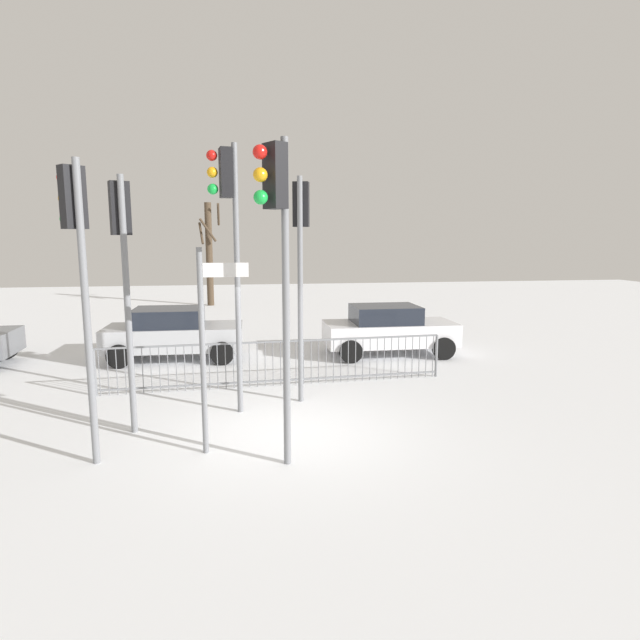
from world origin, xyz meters
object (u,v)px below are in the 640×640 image
traffic_light_rear_left (122,247)px  direction_sign_post (206,341)px  traffic_light_rear_right (277,231)px  traffic_light_mid_right (229,220)px  car_white_mid (388,329)px  car_silver_far (173,333)px  bare_tree_left (209,252)px  traffic_light_foreground_left (77,244)px  traffic_light_mid_left (301,239)px

traffic_light_rear_left → direction_sign_post: bearing=-63.7°
direction_sign_post → traffic_light_rear_right: bearing=-31.3°
traffic_light_rear_right → traffic_light_mid_right: 2.72m
car_white_mid → car_silver_far: bearing=176.9°
traffic_light_rear_right → car_white_mid: (3.73, 7.19, -2.77)m
bare_tree_left → traffic_light_rear_right: bearing=-83.9°
car_white_mid → car_silver_far: same height
car_white_mid → car_silver_far: 6.21m
direction_sign_post → car_silver_far: size_ratio=0.86×
traffic_light_foreground_left → traffic_light_mid_right: traffic_light_mid_right is taller
traffic_light_mid_left → car_silver_far: 5.92m
car_white_mid → direction_sign_post: bearing=-126.7°
traffic_light_rear_left → traffic_light_foreground_left: 1.34m
traffic_light_rear_left → bare_tree_left: (0.42, 17.66, -0.58)m
traffic_light_rear_right → traffic_light_mid_right: traffic_light_mid_right is taller
traffic_light_mid_left → traffic_light_mid_right: (-1.44, -0.66, 0.37)m
direction_sign_post → car_white_mid: bearing=53.9°
traffic_light_rear_right → traffic_light_mid_left: 3.35m
traffic_light_rear_right → direction_sign_post: 2.13m
traffic_light_foreground_left → traffic_light_mid_left: bearing=-4.6°
traffic_light_foreground_left → traffic_light_rear_right: bearing=-53.2°
traffic_light_rear_right → traffic_light_mid_left: (0.71, 3.27, -0.13)m
traffic_light_rear_left → car_white_mid: bearing=17.4°
direction_sign_post → traffic_light_mid_left: bearing=55.6°
traffic_light_mid_left → car_white_mid: bearing=67.2°
traffic_light_mid_left → traffic_light_mid_right: 1.63m
traffic_light_rear_right → direction_sign_post: bearing=26.2°
traffic_light_mid_left → traffic_light_rear_right: bearing=-87.3°
car_white_mid → bare_tree_left: bearing=115.1°
traffic_light_rear_right → traffic_light_mid_left: bearing=-44.3°
direction_sign_post → car_silver_far: (-1.38, 6.83, -1.07)m
traffic_light_mid_left → car_silver_far: (-3.18, 4.23, -2.64)m
traffic_light_mid_right → traffic_light_foreground_left: bearing=122.8°
traffic_light_rear_left → traffic_light_mid_right: (1.80, 0.68, 0.49)m
traffic_light_rear_left → car_silver_far: 6.12m
traffic_light_foreground_left → bare_tree_left: 18.98m
traffic_light_rear_right → traffic_light_rear_left: size_ratio=1.08×
traffic_light_mid_left → direction_sign_post: traffic_light_mid_left is taller
traffic_light_foreground_left → traffic_light_mid_right: 2.96m
direction_sign_post → car_white_mid: direction_sign_post is taller
traffic_light_mid_left → car_silver_far: size_ratio=1.22×
bare_tree_left → direction_sign_post: bearing=-86.9°
car_white_mid → traffic_light_mid_left: bearing=-127.8°
traffic_light_mid_left → traffic_light_rear_left: bearing=-142.6°
car_white_mid → bare_tree_left: 13.84m
traffic_light_rear_left → car_white_mid: (6.26, 5.26, -2.52)m
traffic_light_rear_right → direction_sign_post: traffic_light_rear_right is taller
traffic_light_mid_left → direction_sign_post: bearing=-109.9°
car_white_mid → car_silver_far: size_ratio=1.00×
traffic_light_foreground_left → direction_sign_post: (1.80, 0.04, -1.50)m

